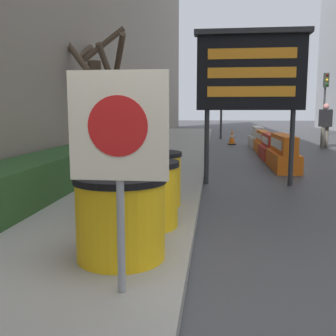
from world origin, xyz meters
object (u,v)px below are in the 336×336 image
(barrel_drum_back, at_px, (152,178))
(traffic_light_near_curb, at_px, (222,92))
(message_board, at_px, (251,72))
(jersey_barrier_white, at_px, (257,138))
(barrel_drum_foreground, at_px, (121,217))
(jersey_barrier_red_striped, at_px, (271,148))
(jersey_barrier_orange_far, at_px, (283,154))
(pedestrian_worker, at_px, (325,122))
(traffic_cone_near, at_px, (232,137))
(barrel_drum_middle, at_px, (143,194))
(jersey_barrier_orange_near, at_px, (263,143))
(traffic_light_far_side, at_px, (325,90))
(warning_sign, at_px, (119,140))

(barrel_drum_back, relative_size, traffic_light_near_curb, 0.25)
(message_board, bearing_deg, jersey_barrier_white, 82.90)
(barrel_drum_foreground, bearing_deg, jersey_barrier_red_striped, 74.03)
(jersey_barrier_orange_far, xyz_separation_m, pedestrian_worker, (2.69, 6.22, 0.68))
(traffic_light_near_curb, bearing_deg, jersey_barrier_orange_far, -82.50)
(pedestrian_worker, bearing_deg, jersey_barrier_red_striped, -61.92)
(jersey_barrier_white, bearing_deg, traffic_cone_near, 134.22)
(barrel_drum_middle, relative_size, jersey_barrier_orange_near, 0.47)
(jersey_barrier_orange_near, distance_m, traffic_light_far_side, 11.67)
(barrel_drum_back, xyz_separation_m, jersey_barrier_red_striped, (2.70, 7.19, -0.19))
(jersey_barrier_orange_far, relative_size, traffic_light_near_curb, 0.62)
(pedestrian_worker, bearing_deg, barrel_drum_foreground, -49.66)
(barrel_drum_foreground, distance_m, jersey_barrier_orange_far, 7.55)
(barrel_drum_middle, xyz_separation_m, pedestrian_worker, (5.34, 12.21, 0.54))
(jersey_barrier_orange_near, relative_size, traffic_light_far_side, 0.49)
(barrel_drum_foreground, distance_m, pedestrian_worker, 14.33)
(message_board, relative_size, jersey_barrier_orange_near, 1.69)
(traffic_light_near_curb, bearing_deg, traffic_light_far_side, 29.69)
(barrel_drum_middle, height_order, jersey_barrier_orange_near, barrel_drum_middle)
(jersey_barrier_red_striped, relative_size, traffic_cone_near, 2.72)
(barrel_drum_back, height_order, traffic_light_far_side, traffic_light_far_side)
(traffic_cone_near, distance_m, traffic_light_near_curb, 4.22)
(warning_sign, bearing_deg, barrel_drum_back, 94.14)
(jersey_barrier_white, bearing_deg, jersey_barrier_orange_far, -90.00)
(traffic_light_far_side, bearing_deg, warning_sign, -108.14)
(barrel_drum_back, xyz_separation_m, jersey_barrier_orange_far, (2.70, 4.92, -0.14))
(warning_sign, height_order, traffic_cone_near, warning_sign)
(jersey_barrier_white, height_order, traffic_light_far_side, traffic_light_far_side)
(barrel_drum_foreground, relative_size, traffic_light_near_curb, 0.25)
(barrel_drum_foreground, height_order, traffic_light_near_curb, traffic_light_near_curb)
(barrel_drum_foreground, distance_m, barrel_drum_back, 2.13)
(barrel_drum_foreground, height_order, traffic_cone_near, barrel_drum_foreground)
(jersey_barrier_orange_far, relative_size, jersey_barrier_white, 1.11)
(jersey_barrier_orange_far, height_order, traffic_cone_near, jersey_barrier_orange_far)
(warning_sign, xyz_separation_m, traffic_light_near_curb, (1.04, 18.85, 1.22))
(message_board, bearing_deg, jersey_barrier_orange_near, 80.68)
(barrel_drum_back, relative_size, jersey_barrier_orange_near, 0.47)
(jersey_barrier_red_striped, relative_size, pedestrian_worker, 1.01)
(barrel_drum_back, height_order, jersey_barrier_red_striped, barrel_drum_back)
(barrel_drum_back, relative_size, jersey_barrier_red_striped, 0.47)
(barrel_drum_back, xyz_separation_m, traffic_cone_near, (1.69, 12.44, -0.21))
(jersey_barrier_orange_near, bearing_deg, traffic_cone_near, 107.68)
(pedestrian_worker, bearing_deg, traffic_light_far_side, 137.95)
(traffic_cone_near, bearing_deg, message_board, -90.52)
(message_board, relative_size, pedestrian_worker, 1.70)
(warning_sign, xyz_separation_m, jersey_barrier_orange_far, (2.50, 7.77, -0.92))
(jersey_barrier_orange_near, height_order, traffic_cone_near, jersey_barrier_orange_near)
(warning_sign, relative_size, message_board, 0.54)
(barrel_drum_back, distance_m, jersey_barrier_red_striped, 7.68)
(jersey_barrier_red_striped, bearing_deg, traffic_light_far_side, 68.61)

